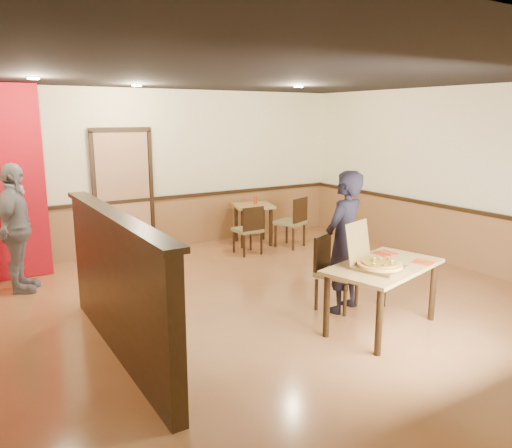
% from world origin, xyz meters
% --- Properties ---
extents(floor, '(7.00, 7.00, 0.00)m').
position_xyz_m(floor, '(0.00, 0.00, 0.00)').
color(floor, '#B57546').
rests_on(floor, ground).
extents(ceiling, '(7.00, 7.00, 0.00)m').
position_xyz_m(ceiling, '(0.00, 0.00, 2.80)').
color(ceiling, black).
rests_on(ceiling, wall_back).
extents(wall_back, '(7.00, 0.00, 7.00)m').
position_xyz_m(wall_back, '(0.00, 3.50, 1.40)').
color(wall_back, '#FFFAC7').
rests_on(wall_back, floor).
extents(wall_right, '(0.00, 7.00, 7.00)m').
position_xyz_m(wall_right, '(3.50, 0.00, 1.40)').
color(wall_right, '#FFFAC7').
rests_on(wall_right, floor).
extents(wainscot_back, '(7.00, 0.04, 0.90)m').
position_xyz_m(wainscot_back, '(0.00, 3.47, 0.45)').
color(wainscot_back, olive).
rests_on(wainscot_back, floor).
extents(chair_rail_back, '(7.00, 0.06, 0.06)m').
position_xyz_m(chair_rail_back, '(0.00, 3.45, 0.92)').
color(chair_rail_back, black).
rests_on(chair_rail_back, wall_back).
extents(wainscot_right, '(0.04, 7.00, 0.90)m').
position_xyz_m(wainscot_right, '(3.47, 0.00, 0.45)').
color(wainscot_right, olive).
rests_on(wainscot_right, floor).
extents(chair_rail_right, '(0.06, 7.00, 0.06)m').
position_xyz_m(chair_rail_right, '(3.45, 0.00, 0.92)').
color(chair_rail_right, black).
rests_on(chair_rail_right, wall_right).
extents(back_door, '(0.90, 0.06, 2.10)m').
position_xyz_m(back_door, '(-0.80, 3.46, 1.05)').
color(back_door, tan).
rests_on(back_door, wall_back).
extents(booth_partition, '(0.20, 3.10, 1.44)m').
position_xyz_m(booth_partition, '(-2.00, -0.20, 0.74)').
color(booth_partition, black).
rests_on(booth_partition, floor).
extents(spot_a, '(0.14, 0.14, 0.02)m').
position_xyz_m(spot_a, '(-2.30, 1.80, 2.78)').
color(spot_a, '#FFE5B2').
rests_on(spot_a, ceiling).
extents(spot_b, '(0.14, 0.14, 0.02)m').
position_xyz_m(spot_b, '(-0.80, 2.50, 2.78)').
color(spot_b, '#FFE5B2').
rests_on(spot_b, ceiling).
extents(spot_c, '(0.14, 0.14, 0.02)m').
position_xyz_m(spot_c, '(1.40, 1.50, 2.78)').
color(spot_c, '#FFE5B2').
rests_on(spot_c, ceiling).
extents(main_table, '(1.54, 1.12, 0.74)m').
position_xyz_m(main_table, '(0.68, -1.11, 0.63)').
color(main_table, tan).
rests_on(main_table, floor).
extents(diner_chair, '(0.61, 0.61, 0.91)m').
position_xyz_m(diner_chair, '(0.61, -0.34, 0.50)').
color(diner_chair, olive).
rests_on(diner_chair, floor).
extents(side_chair_left, '(0.43, 0.43, 0.85)m').
position_xyz_m(side_chair_left, '(0.99, 2.29, 0.47)').
color(side_chair_left, olive).
rests_on(side_chair_left, floor).
extents(side_chair_right, '(0.60, 0.60, 0.93)m').
position_xyz_m(side_chair_right, '(1.92, 2.29, 0.51)').
color(side_chair_right, olive).
rests_on(side_chair_right, floor).
extents(side_table, '(0.86, 0.86, 0.74)m').
position_xyz_m(side_table, '(1.44, 2.90, 0.56)').
color(side_table, tan).
rests_on(side_table, floor).
extents(diner, '(0.73, 0.60, 1.72)m').
position_xyz_m(diner, '(0.66, -0.48, 0.86)').
color(diner, black).
rests_on(diner, floor).
extents(passerby, '(0.78, 1.11, 1.75)m').
position_xyz_m(passerby, '(-2.60, 2.34, 0.87)').
color(passerby, gray).
rests_on(passerby, floor).
extents(pizza_box, '(0.60, 0.65, 0.48)m').
position_xyz_m(pizza_box, '(0.50, -1.16, 0.80)').
color(pizza_box, brown).
rests_on(pizza_box, main_table).
extents(pizza, '(0.56, 0.56, 0.03)m').
position_xyz_m(pizza, '(0.52, -1.21, 0.79)').
color(pizza, '#D8994E').
rests_on(pizza, pizza_box).
extents(napkin_near, '(0.27, 0.27, 0.01)m').
position_xyz_m(napkin_near, '(1.12, -1.29, 0.74)').
color(napkin_near, red).
rests_on(napkin_near, main_table).
extents(napkin_far, '(0.25, 0.25, 0.01)m').
position_xyz_m(napkin_far, '(1.03, -0.79, 0.74)').
color(napkin_far, red).
rests_on(napkin_far, main_table).
extents(condiment, '(0.06, 0.06, 0.15)m').
position_xyz_m(condiment, '(1.49, 2.91, 0.82)').
color(condiment, '#8D3919').
rests_on(condiment, side_table).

